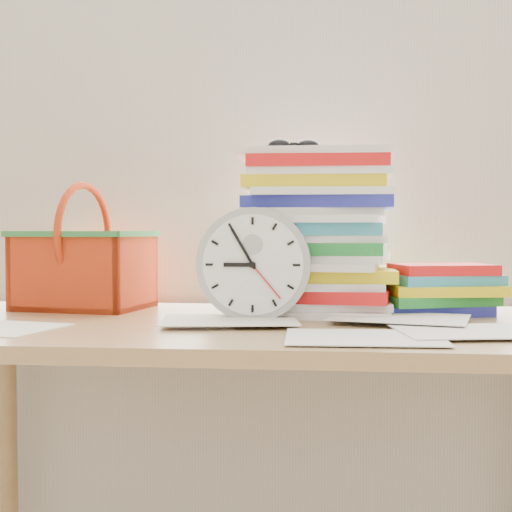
# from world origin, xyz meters

# --- Properties ---
(curtain) EXTENTS (2.40, 0.01, 2.50)m
(curtain) POSITION_xyz_m (0.00, 1.98, 1.30)
(curtain) COLOR beige
(curtain) RESTS_ON room_shell
(desk) EXTENTS (1.40, 0.70, 0.75)m
(desk) POSITION_xyz_m (0.00, 1.60, 0.68)
(desk) COLOR #997547
(desk) RESTS_ON ground
(paper_stack) EXTENTS (0.39, 0.33, 0.36)m
(paper_stack) POSITION_xyz_m (0.14, 1.77, 0.93)
(paper_stack) COLOR white
(paper_stack) RESTS_ON desk
(clock) EXTENTS (0.23, 0.05, 0.23)m
(clock) POSITION_xyz_m (0.02, 1.61, 0.87)
(clock) COLOR #A4A6A8
(clock) RESTS_ON desk
(sunglasses) EXTENTS (0.16, 0.14, 0.03)m
(sunglasses) POSITION_xyz_m (0.09, 1.77, 1.13)
(sunglasses) COLOR black
(sunglasses) RESTS_ON paper_stack
(book_stack) EXTENTS (0.31, 0.27, 0.11)m
(book_stack) POSITION_xyz_m (0.41, 1.76, 0.81)
(book_stack) COLOR white
(book_stack) RESTS_ON desk
(basket) EXTENTS (0.33, 0.28, 0.29)m
(basket) POSITION_xyz_m (-0.41, 1.80, 0.90)
(basket) COLOR #DD4215
(basket) RESTS_ON desk
(scattered_papers) EXTENTS (1.26, 0.42, 0.02)m
(scattered_papers) POSITION_xyz_m (0.00, 1.60, 0.76)
(scattered_papers) COLOR white
(scattered_papers) RESTS_ON desk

